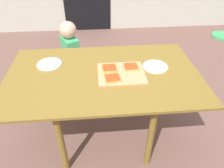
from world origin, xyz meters
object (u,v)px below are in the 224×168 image
pizza_slice_far_right (131,67)px  plate_white_right (155,67)px  child_left (71,55)px  pizza_slice_near_left (112,78)px  garden_hose_coil (223,36)px  plate_white_left (49,64)px  cutting_board (121,74)px  dining_table (103,82)px  pizza_slice_far_left (109,68)px

pizza_slice_far_right → plate_white_right: pizza_slice_far_right is taller
plate_white_right → child_left: (-0.79, 0.67, -0.21)m
pizza_slice_near_left → pizza_slice_far_right: (0.17, 0.15, 0.00)m
garden_hose_coil → plate_white_left: bearing=-145.3°
plate_white_left → garden_hose_coil: size_ratio=0.52×
cutting_board → pizza_slice_near_left: (-0.08, -0.08, 0.02)m
plate_white_left → garden_hose_coil: plate_white_left is taller
garden_hose_coil → pizza_slice_near_left: bearing=-135.8°
dining_table → plate_white_left: bearing=158.5°
cutting_board → pizza_slice_far_right: size_ratio=2.94×
dining_table → garden_hose_coil: (2.43, 2.19, -0.65)m
pizza_slice_far_left → plate_white_left: (-0.52, 0.14, -0.02)m
pizza_slice_near_left → pizza_slice_far_left: same height
pizza_slice_far_left → garden_hose_coil: 3.29m
pizza_slice_near_left → garden_hose_coil: (2.36, 2.30, -0.76)m
cutting_board → child_left: (-0.48, 0.75, -0.22)m
dining_table → garden_hose_coil: size_ratio=3.88×
pizza_slice_far_right → dining_table: bearing=-169.0°
pizza_slice_far_left → child_left: size_ratio=0.14×
cutting_board → pizza_slice_far_left: 0.11m
dining_table → garden_hose_coil: 3.34m
pizza_slice_near_left → pizza_slice_far_right: same height
cutting_board → plate_white_left: size_ratio=1.78×
plate_white_left → pizza_slice_far_left: bearing=-15.2°
dining_table → child_left: 0.81m
dining_table → cutting_board: cutting_board is taller
plate_white_right → garden_hose_coil: size_ratio=0.52×
cutting_board → plate_white_left: cutting_board is taller
pizza_slice_near_left → pizza_slice_far_left: (-0.01, 0.15, 0.00)m
dining_table → pizza_slice_far_right: 0.27m
child_left → pizza_slice_far_right: bearing=-49.9°
pizza_slice_near_left → dining_table: bearing=123.4°
plate_white_left → pizza_slice_near_left: bearing=-28.3°
pizza_slice_near_left → cutting_board: bearing=45.1°
dining_table → child_left: size_ratio=1.70×
pizza_slice_far_right → garden_hose_coil: bearing=44.4°
pizza_slice_near_left → plate_white_right: size_ratio=0.65×
pizza_slice_near_left → plate_white_right: bearing=23.1°
pizza_slice_near_left → child_left: 0.96m
pizza_slice_far_left → child_left: (-0.39, 0.69, -0.23)m
pizza_slice_far_left → child_left: 0.82m
pizza_slice_far_right → child_left: (-0.58, 0.68, -0.23)m
dining_table → pizza_slice_near_left: bearing=-56.6°
plate_white_left → plate_white_right: 0.93m
dining_table → pizza_slice_far_left: pizza_slice_far_left is taller
plate_white_right → pizza_slice_far_right: bearing=-176.2°
pizza_slice_far_right → plate_white_left: bearing=169.0°
dining_table → child_left: (-0.34, 0.73, -0.12)m
pizza_slice_near_left → pizza_slice_far_left: size_ratio=1.04×
dining_table → pizza_slice_near_left: size_ratio=11.43×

